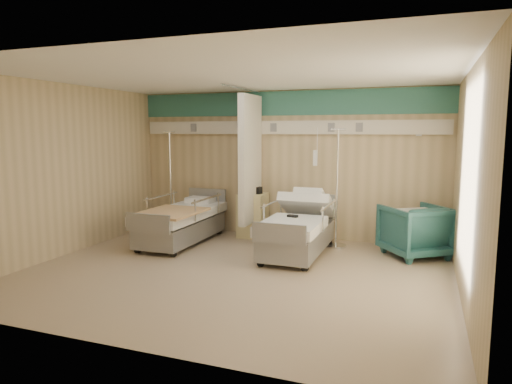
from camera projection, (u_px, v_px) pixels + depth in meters
ground at (234, 273)px, 6.60m from camera, size 6.00×5.00×0.00m
room_walls at (238, 143)px, 6.60m from camera, size 6.04×5.04×2.82m
bed_right at (298, 235)px, 7.56m from camera, size 1.00×2.16×0.63m
bed_left at (181, 226)px, 8.32m from camera, size 1.00×2.16×0.63m
bedside_cabinet at (253, 215)px, 8.78m from camera, size 0.50×0.48×0.85m
visitor_armchair at (415, 231)px, 7.40m from camera, size 1.29×1.29×0.85m
waffle_blanket at (417, 202)px, 7.35m from camera, size 0.91×0.89×0.08m
iv_stand_right at (336, 223)px, 8.03m from camera, size 0.37×0.37×2.08m
iv_stand_left at (171, 212)px, 9.20m from camera, size 0.36×0.36×2.03m
call_remote at (293, 216)px, 7.48m from camera, size 0.18×0.11×0.04m
tan_blanket at (171, 212)px, 7.82m from camera, size 0.96×1.20×0.04m
toiletry_bag at (255, 190)px, 8.68m from camera, size 0.27×0.19×0.13m
white_cup at (244, 190)px, 8.75m from camera, size 0.10×0.10×0.14m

